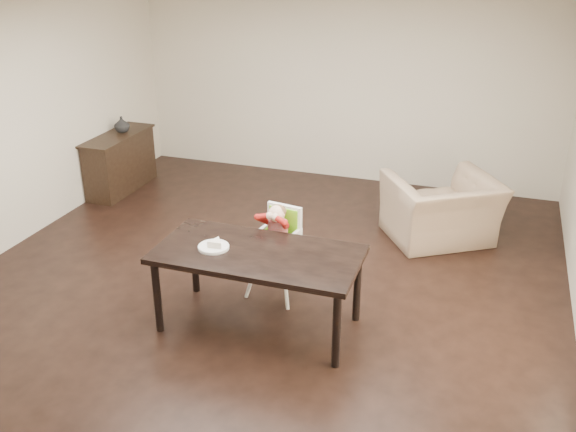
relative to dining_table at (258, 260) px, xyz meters
name	(u,v)px	position (x,y,z in m)	size (l,w,h in m)	color
ground	(255,292)	(-0.25, 0.53, -0.67)	(7.00, 7.00, 0.00)	black
room_walls	(250,111)	(-0.25, 0.53, 1.18)	(6.02, 7.02, 2.71)	beige
dining_table	(258,260)	(0.00, 0.00, 0.00)	(1.80, 0.90, 0.75)	black
high_chair	(279,231)	(-0.03, 0.62, 0.00)	(0.46, 0.46, 0.95)	white
plate	(214,246)	(-0.39, -0.06, 0.11)	(0.35, 0.35, 0.08)	white
armchair	(442,199)	(1.35, 2.34, -0.16)	(1.17, 0.76, 1.02)	#987D61
sideboard	(120,162)	(-3.03, 2.55, -0.27)	(0.44, 1.26, 0.79)	black
vase	(122,125)	(-3.03, 2.69, 0.22)	(0.21, 0.22, 0.21)	#99999E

